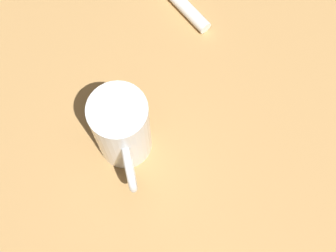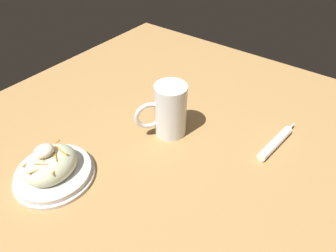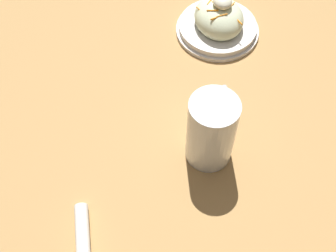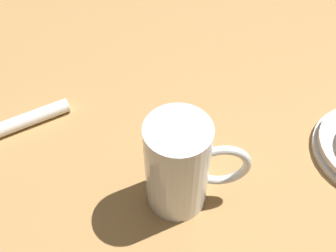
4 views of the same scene
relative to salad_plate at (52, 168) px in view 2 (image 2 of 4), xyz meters
The scene contains 4 objects.
ground_plane 0.34m from the salad_plate, 38.08° to the right, with size 1.43×1.43×0.00m, color #B2844C.
salad_plate is the anchor object (origin of this frame).
beer_mug 0.36m from the salad_plate, 22.80° to the right, with size 0.14×0.12×0.17m.
napkin_roll 0.63m from the salad_plate, 42.63° to the right, with size 0.20×0.05×0.03m.
Camera 2 is at (-0.47, -0.32, 0.60)m, focal length 30.16 mm.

